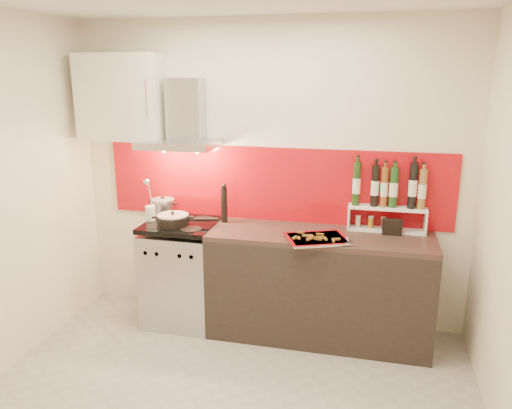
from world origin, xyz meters
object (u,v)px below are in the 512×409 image
(counter, at_px, (319,285))
(baking_tray, at_px, (317,239))
(pepper_mill, at_px, (224,204))
(stock_pot, at_px, (163,207))
(saute_pan, at_px, (174,220))
(range_stove, at_px, (183,273))

(counter, xyz_separation_m, baking_tray, (-0.01, -0.18, 0.47))
(pepper_mill, bearing_deg, baking_tray, -20.15)
(stock_pot, distance_m, baking_tray, 1.47)
(saute_pan, height_order, baking_tray, saute_pan)
(pepper_mill, bearing_deg, stock_pot, 175.86)
(counter, bearing_deg, stock_pot, 173.15)
(range_stove, height_order, pepper_mill, pepper_mill)
(counter, distance_m, saute_pan, 1.33)
(baking_tray, bearing_deg, pepper_mill, 159.85)
(pepper_mill, xyz_separation_m, baking_tray, (0.84, -0.31, -0.15))
(baking_tray, bearing_deg, counter, 86.54)
(stock_pot, xyz_separation_m, saute_pan, (0.21, -0.27, -0.03))
(baking_tray, bearing_deg, range_stove, 171.72)
(range_stove, xyz_separation_m, counter, (1.20, 0.00, 0.01))
(range_stove, distance_m, counter, 1.20)
(range_stove, distance_m, baking_tray, 1.29)
(stock_pot, bearing_deg, counter, -6.85)
(stock_pot, bearing_deg, baking_tray, -13.80)
(counter, relative_size, baking_tray, 3.13)
(range_stove, bearing_deg, baking_tray, -8.28)
(counter, height_order, pepper_mill, pepper_mill)
(range_stove, relative_size, pepper_mill, 2.69)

